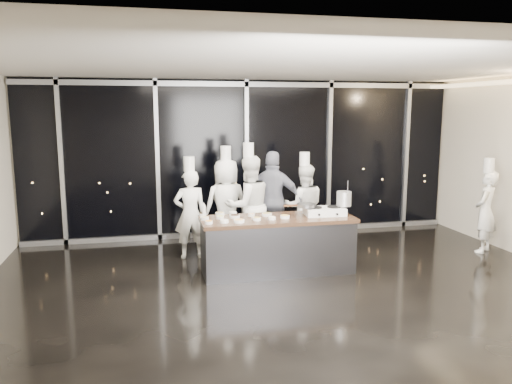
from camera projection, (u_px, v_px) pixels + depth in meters
The scene contains 15 objects.
ground at pixel (293, 291), 7.25m from camera, with size 9.00×9.00×0.00m, color black.
room_shell at pixel (307, 136), 6.91m from camera, with size 9.02×7.02×3.21m.
window_wall at pixel (246, 159), 10.29m from camera, with size 8.90×0.11×3.20m.
demo_counter at pixel (277, 245), 8.04m from camera, with size 2.46×0.86×0.90m.
stove at pixel (324, 211), 8.15m from camera, with size 0.67×0.45×0.14m.
frying_pan at pixel (306, 205), 8.10m from camera, with size 0.54×0.33×0.05m.
stock_pot at pixel (344, 199), 8.17m from camera, with size 0.24×0.24×0.24m, color silver.
prep_bowls at pixel (238, 217), 7.88m from camera, with size 1.40×0.74×0.05m.
squeeze_bottle at pixel (204, 210), 8.03m from camera, with size 0.06×0.06×0.23m.
chef_far_left at pixel (190, 213), 8.75m from camera, with size 0.60×0.41×1.80m.
chef_left at pixel (226, 205), 9.16m from camera, with size 0.95×0.73×1.96m.
chef_center at pixel (249, 205), 8.91m from camera, with size 1.01×0.86×2.03m.
guest at pixel (273, 201), 9.25m from camera, with size 1.18×0.83×1.85m.
chef_right at pixel (304, 206), 9.38m from camera, with size 0.87×0.74×1.83m.
chef_side at pixel (486, 210), 9.11m from camera, with size 0.66×0.63×1.74m.
Camera 1 is at (-2.02, -6.63, 2.62)m, focal length 35.00 mm.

